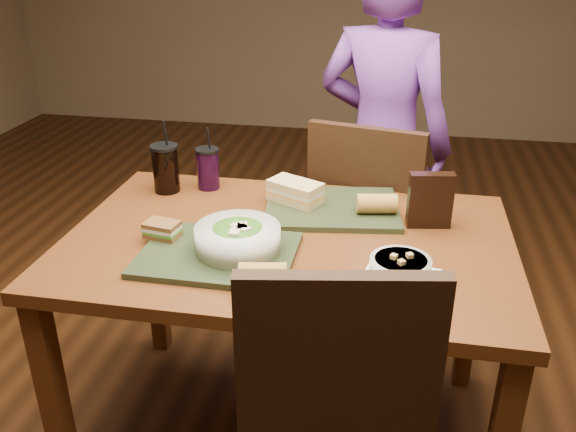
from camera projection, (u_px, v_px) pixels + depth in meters
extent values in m
plane|color=#381C0B|center=(288.00, 430.00, 2.10)|extent=(6.00, 6.00, 0.00)
cube|color=#572B11|center=(55.00, 404.00, 1.72)|extent=(0.06, 0.06, 0.71)
cube|color=#572B11|center=(155.00, 271.00, 2.38)|extent=(0.06, 0.06, 0.71)
cube|color=#572B11|center=(471.00, 302.00, 2.18)|extent=(0.06, 0.06, 0.71)
cube|color=#572B11|center=(288.00, 244.00, 1.79)|extent=(1.30, 0.85, 0.04)
cube|color=black|center=(338.00, 380.00, 1.26)|extent=(0.42, 0.11, 0.50)
cube|color=black|center=(363.00, 237.00, 2.45)|extent=(0.50, 0.50, 0.04)
cube|color=black|center=(364.00, 194.00, 2.16)|extent=(0.42, 0.13, 0.50)
cube|color=black|center=(312.00, 306.00, 2.42)|extent=(0.04, 0.04, 0.43)
cube|color=black|center=(403.00, 316.00, 2.36)|extent=(0.04, 0.04, 0.43)
cube|color=black|center=(324.00, 262.00, 2.73)|extent=(0.04, 0.04, 0.43)
cube|color=black|center=(404.00, 270.00, 2.67)|extent=(0.04, 0.04, 0.43)
imported|color=#653085|center=(383.00, 145.00, 2.48)|extent=(0.65, 0.53, 1.55)
cube|color=black|center=(218.00, 255.00, 1.67)|extent=(0.42, 0.32, 0.02)
cube|color=black|center=(332.00, 208.00, 1.95)|extent=(0.46, 0.37, 0.02)
cylinder|color=silver|center=(238.00, 238.00, 1.66)|extent=(0.24, 0.24, 0.07)
ellipsoid|color=#427219|center=(238.00, 234.00, 1.66)|extent=(0.19, 0.19, 0.06)
cube|color=beige|center=(244.00, 228.00, 1.63)|extent=(0.05, 0.05, 0.01)
cube|color=beige|center=(235.00, 232.00, 1.61)|extent=(0.03, 0.04, 0.01)
cube|color=beige|center=(238.00, 227.00, 1.64)|extent=(0.05, 0.05, 0.01)
cube|color=beige|center=(242.00, 226.00, 1.65)|extent=(0.04, 0.05, 0.01)
cube|color=white|center=(399.00, 281.00, 1.56)|extent=(0.22, 0.22, 0.00)
cylinder|color=silver|center=(400.00, 270.00, 1.55)|extent=(0.16, 0.16, 0.06)
cylinder|color=black|center=(401.00, 261.00, 1.54)|extent=(0.13, 0.13, 0.01)
cube|color=#B28947|center=(394.00, 257.00, 1.53)|extent=(0.02, 0.02, 0.01)
cube|color=#B28947|center=(410.00, 255.00, 1.54)|extent=(0.02, 0.02, 0.01)
cube|color=#B28947|center=(401.00, 262.00, 1.51)|extent=(0.02, 0.02, 0.01)
cube|color=#593819|center=(163.00, 234.00, 1.75)|extent=(0.11, 0.08, 0.01)
cube|color=#3F721E|center=(162.00, 231.00, 1.74)|extent=(0.11, 0.08, 0.01)
cube|color=beige|center=(162.00, 228.00, 1.74)|extent=(0.11, 0.08, 0.01)
cube|color=#593819|center=(162.00, 224.00, 1.73)|extent=(0.11, 0.08, 0.01)
cube|color=tan|center=(295.00, 198.00, 1.97)|extent=(0.19, 0.16, 0.02)
cube|color=orange|center=(295.00, 193.00, 1.97)|extent=(0.19, 0.16, 0.01)
cube|color=beige|center=(295.00, 191.00, 1.96)|extent=(0.19, 0.16, 0.01)
cube|color=tan|center=(295.00, 185.00, 1.95)|extent=(0.19, 0.16, 0.02)
cylinder|color=#AD7533|center=(263.00, 274.00, 1.50)|extent=(0.13, 0.08, 0.06)
cylinder|color=#AD7533|center=(377.00, 204.00, 1.88)|extent=(0.13, 0.08, 0.06)
cylinder|color=black|center=(166.00, 170.00, 2.07)|extent=(0.09, 0.09, 0.15)
cylinder|color=black|center=(164.00, 147.00, 2.03)|extent=(0.09, 0.09, 0.01)
cylinder|color=black|center=(165.00, 134.00, 2.01)|extent=(0.01, 0.03, 0.10)
cylinder|color=black|center=(208.00, 170.00, 2.10)|extent=(0.08, 0.08, 0.13)
cylinder|color=black|center=(207.00, 150.00, 2.07)|extent=(0.08, 0.08, 0.01)
cylinder|color=black|center=(209.00, 139.00, 2.05)|extent=(0.01, 0.02, 0.09)
cube|color=black|center=(430.00, 200.00, 1.82)|extent=(0.14, 0.06, 0.17)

